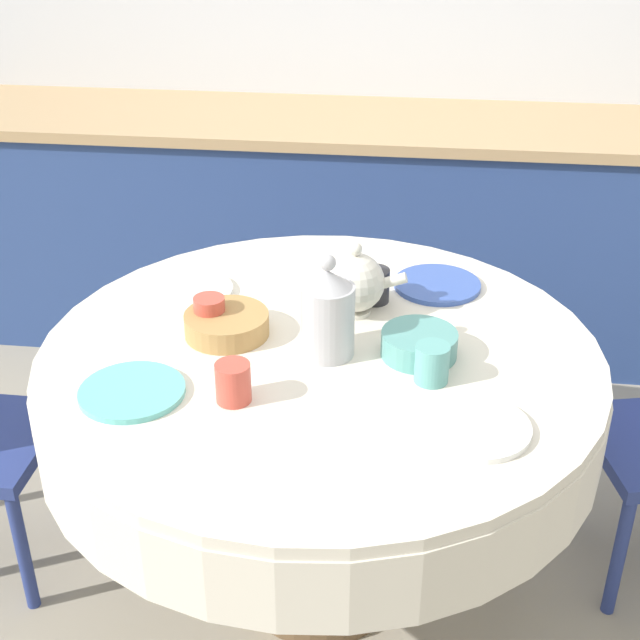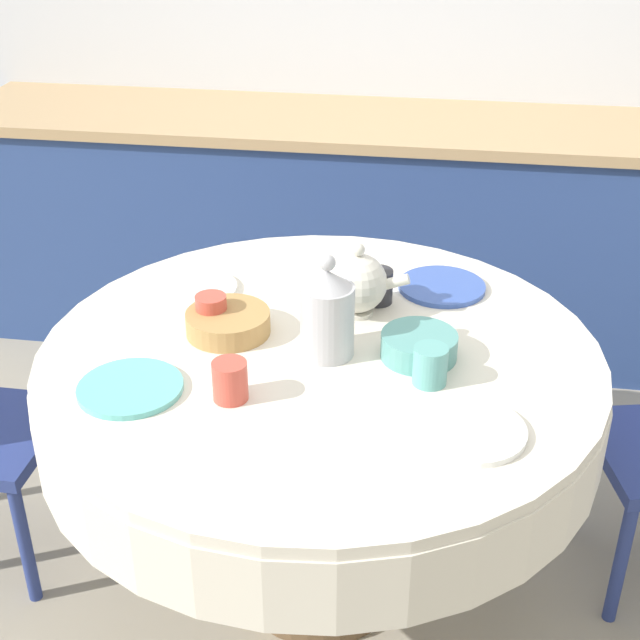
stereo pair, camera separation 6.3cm
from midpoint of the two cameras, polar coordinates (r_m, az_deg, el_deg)
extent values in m
plane|color=#9E937F|center=(2.63, -0.72, -16.57)|extent=(12.00, 12.00, 0.00)
cube|color=#2D4784|center=(3.60, 2.27, 5.44)|extent=(3.20, 0.60, 0.88)
cube|color=tan|center=(3.44, 2.42, 12.47)|extent=(3.24, 0.64, 0.04)
cylinder|color=brown|center=(2.62, -0.72, -16.26)|extent=(0.44, 0.44, 0.04)
cylinder|color=brown|center=(2.42, -0.76, -11.54)|extent=(0.11, 0.11, 0.53)
cylinder|color=silver|center=(2.21, -0.82, -4.55)|extent=(1.37, 1.37, 0.18)
cylinder|color=silver|center=(2.15, -0.84, -2.22)|extent=(1.36, 1.36, 0.03)
cylinder|color=navy|center=(2.54, 17.86, -14.19)|extent=(0.04, 0.04, 0.39)
cylinder|color=navy|center=(2.79, 15.12, -9.35)|extent=(0.04, 0.04, 0.39)
cylinder|color=navy|center=(2.81, -16.20, -9.11)|extent=(0.04, 0.04, 0.39)
cylinder|color=navy|center=(2.57, -19.17, -13.83)|extent=(0.04, 0.04, 0.39)
cylinder|color=#60BCB7|center=(2.03, -12.82, -4.49)|extent=(0.24, 0.24, 0.01)
cylinder|color=#CC4C3D|center=(1.95, -6.51, -4.00)|extent=(0.08, 0.08, 0.09)
cylinder|color=white|center=(1.89, 8.92, -6.80)|extent=(0.24, 0.24, 0.01)
cylinder|color=#5BA39E|center=(2.01, 6.29, -2.79)|extent=(0.08, 0.08, 0.09)
cylinder|color=white|center=(2.43, -9.11, 1.87)|extent=(0.24, 0.24, 0.01)
cylinder|color=#CC4C3D|center=(2.22, -7.88, 0.36)|extent=(0.08, 0.08, 0.09)
cylinder|color=#3856AD|center=(2.45, 6.78, 2.26)|extent=(0.24, 0.24, 0.01)
cylinder|color=#28282D|center=(2.34, 2.75, 2.23)|extent=(0.08, 0.08, 0.09)
cylinder|color=#B2B2B7|center=(2.08, -0.39, -0.04)|extent=(0.13, 0.13, 0.18)
cone|color=#B2B2B7|center=(2.03, -0.40, 2.67)|extent=(0.12, 0.12, 0.04)
sphere|color=#B2B2B7|center=(2.01, -0.40, 3.68)|extent=(0.04, 0.04, 0.04)
cylinder|color=silver|center=(2.30, 1.43, 0.59)|extent=(0.08, 0.08, 0.01)
sphere|color=silver|center=(2.26, 1.46, 2.41)|extent=(0.15, 0.15, 0.15)
cylinder|color=silver|center=(2.25, 3.73, 2.46)|extent=(0.09, 0.03, 0.05)
sphere|color=silver|center=(2.22, 1.49, 4.56)|extent=(0.03, 0.03, 0.03)
cylinder|color=#AD844C|center=(2.21, -6.81, -0.27)|extent=(0.21, 0.21, 0.06)
cylinder|color=#569993|center=(2.11, 5.51, -1.61)|extent=(0.18, 0.18, 0.06)
camera|label=1|loc=(0.03, -90.86, -0.48)|focal=50.00mm
camera|label=2|loc=(0.03, 89.14, 0.48)|focal=50.00mm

